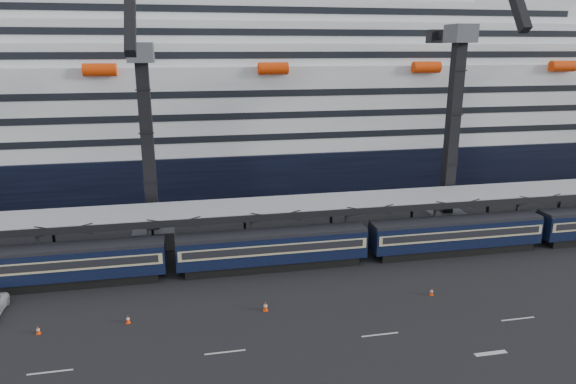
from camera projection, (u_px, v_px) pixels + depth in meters
name	position (u px, v px, depth m)	size (l,w,h in m)	color
ground	(385.00, 308.00, 43.98)	(260.00, 260.00, 0.00)	black
lane_markings	(507.00, 329.00, 40.61)	(111.00, 4.27, 0.02)	beige
train	(305.00, 245.00, 51.92)	(133.05, 3.00, 4.05)	black
canopy	(339.00, 202.00, 55.76)	(130.00, 6.25, 5.53)	#919498
cruise_ship	(276.00, 106.00, 83.79)	(214.09, 28.84, 34.00)	black
crane_dark_near	(147.00, 141.00, 54.44)	(4.50, 17.75, 35.08)	#45474C
crane_dark_mid	(455.00, 120.00, 59.81)	(4.50, 18.24, 39.64)	#45474C
traffic_cone_b	(38.00, 330.00, 39.86)	(0.34, 0.34, 0.68)	#FF3E08
traffic_cone_c	(128.00, 319.00, 41.42)	(0.36, 0.36, 0.71)	#FF3E08
traffic_cone_d	(265.00, 306.00, 43.36)	(0.43, 0.43, 0.86)	#FF3E08
traffic_cone_e	(432.00, 292.00, 46.12)	(0.34, 0.34, 0.68)	#FF3E08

